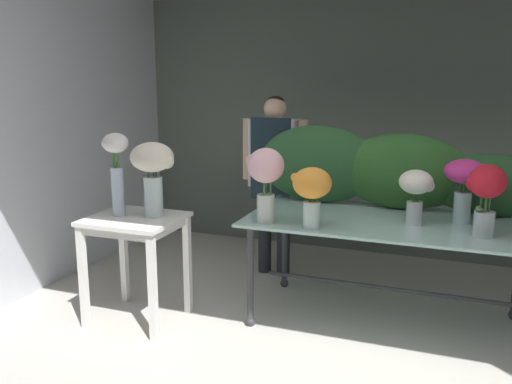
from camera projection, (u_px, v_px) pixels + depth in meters
name	position (u px, v px, depth m)	size (l,w,h in m)	color
ground_plane	(334.00, 311.00, 4.29)	(7.14, 7.14, 0.00)	beige
wall_back	(374.00, 126.00, 5.50)	(5.03, 0.12, 2.60)	slate
wall_left	(61.00, 132.00, 4.89)	(0.12, 3.37, 2.60)	silver
display_table_glass	(388.00, 234.00, 3.95)	(2.01, 1.01, 0.79)	#A8D5CD
side_table_white	(135.00, 233.00, 4.00)	(0.65, 0.59, 0.80)	white
florist	(274.00, 167.00, 4.90)	(0.61, 0.24, 1.62)	#232328
foliage_backdrop	(391.00, 172.00, 4.24)	(2.31, 0.31, 0.63)	#28562D
vase_ivory_lilies	(416.00, 190.00, 3.78)	(0.24, 0.23, 0.38)	silver
vase_magenta_freesia	(465.00, 181.00, 3.79)	(0.30, 0.28, 0.45)	silver
vase_crimson_stock	(486.00, 192.00, 3.47)	(0.24, 0.23, 0.47)	silver
vase_sunset_roses	(312.00, 190.00, 3.67)	(0.28, 0.26, 0.42)	silver
vase_blush_dahlias	(266.00, 175.00, 3.80)	(0.28, 0.26, 0.53)	silver
vase_white_roses_tall	(116.00, 166.00, 3.95)	(0.21, 0.19, 0.60)	silver
vase_cream_lisianthus_tall	(152.00, 168.00, 3.91)	(0.35, 0.31, 0.54)	silver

